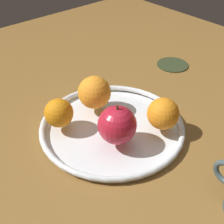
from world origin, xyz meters
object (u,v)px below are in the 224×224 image
object	(u,v)px
fruit_bowl	(112,126)
orange_back_left	(163,114)
orange_front_right	(94,92)
ambient_coaster	(173,64)
orange_center	(59,113)
apple	(117,125)

from	to	relation	value
fruit_bowl	orange_back_left	xyz separation A→B (cm)	(-7.66, -7.20, 4.23)
orange_front_right	ambient_coaster	size ratio (longest dim) A/B	0.81
orange_back_left	fruit_bowl	bearing A→B (deg)	43.24
fruit_bowl	orange_center	xyz separation A→B (cm)	(6.97, 8.54, 3.93)
orange_front_right	fruit_bowl	bearing A→B (deg)	170.67
apple	orange_front_right	size ratio (longest dim) A/B	1.14
orange_back_left	orange_front_right	world-z (taller)	orange_front_right
apple	orange_back_left	bearing A→B (deg)	-107.23
apple	ambient_coaster	size ratio (longest dim) A/B	0.93
orange_center	ambient_coaster	distance (cm)	41.45
orange_center	orange_back_left	bearing A→B (deg)	-132.90
orange_front_right	ambient_coaster	distance (cm)	31.89
ambient_coaster	apple	bearing A→B (deg)	112.68
orange_back_left	ambient_coaster	xyz separation A→B (cm)	(17.80, -25.33, -4.84)
fruit_bowl	orange_back_left	distance (cm)	11.33
orange_front_right	orange_center	world-z (taller)	orange_front_right
fruit_bowl	orange_center	size ratio (longest dim) A/B	5.11
orange_front_right	orange_back_left	bearing A→B (deg)	-158.19
fruit_bowl	orange_back_left	bearing A→B (deg)	-136.76
ambient_coaster	orange_center	bearing A→B (deg)	94.41
fruit_bowl	orange_front_right	bearing A→B (deg)	-9.33
orange_back_left	apple	bearing A→B (deg)	72.77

